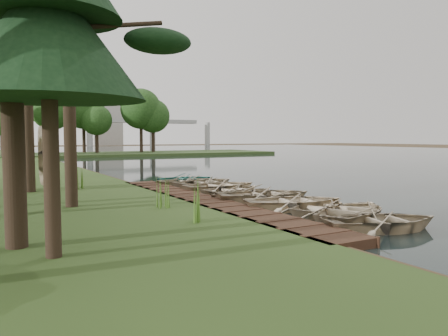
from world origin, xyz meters
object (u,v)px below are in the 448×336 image
boardwalk (203,203)px  rowboat_2 (321,205)px  rowboat_1 (353,209)px  rowboat_0 (382,218)px  stored_rowboat (46,183)px

boardwalk → rowboat_2: 4.62m
rowboat_1 → boardwalk: bearing=4.6°
rowboat_0 → rowboat_2: (0.41, 3.04, -0.05)m
rowboat_2 → rowboat_0: bearing=149.7°
boardwalk → rowboat_0: bearing=-69.8°
boardwalk → rowboat_1: (2.82, -5.17, 0.29)m
boardwalk → rowboat_2: (2.86, -3.62, 0.21)m
rowboat_1 → rowboat_2: (0.04, 1.55, -0.07)m
rowboat_2 → stored_rowboat: bearing=15.0°
rowboat_0 → stored_rowboat: size_ratio=1.14×
rowboat_0 → rowboat_1: rowboat_1 is taller
rowboat_1 → rowboat_0: bearing=141.8°
boardwalk → rowboat_2: size_ratio=5.33×
stored_rowboat → rowboat_2: bearing=-136.1°
rowboat_0 → rowboat_1: size_ratio=0.93×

